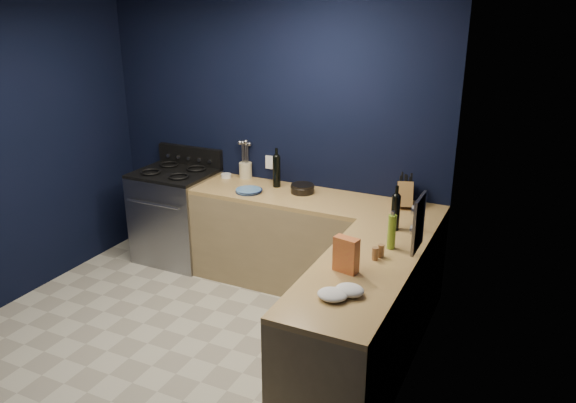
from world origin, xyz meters
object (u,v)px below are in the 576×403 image
Objects in this scene: utensil_crock at (246,170)px; crouton_bag at (346,255)px; plate_stack at (249,191)px; knife_block at (405,194)px; gas_range at (177,217)px.

crouton_bag is at bearing -42.89° from utensil_crock.
plate_stack is 1.10× the size of knife_block.
gas_range is 0.90m from utensil_crock.
plate_stack is 0.45m from utensil_crock.
utensil_crock is (0.68, 0.27, 0.52)m from gas_range.
knife_block is (1.40, 0.27, 0.09)m from plate_stack.
knife_block is 0.90× the size of crouton_bag.
utensil_crock is 0.66× the size of crouton_bag.
crouton_bag is (1.60, -1.49, 0.04)m from utensil_crock.
knife_block is at bearing -3.61° from utensil_crock.
crouton_bag is at bearing -28.13° from gas_range.
knife_block is 1.39m from crouton_bag.
knife_block is at bearing 99.66° from crouton_bag.
knife_block is at bearing 4.07° from gas_range.
gas_range is 5.85× the size of utensil_crock.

